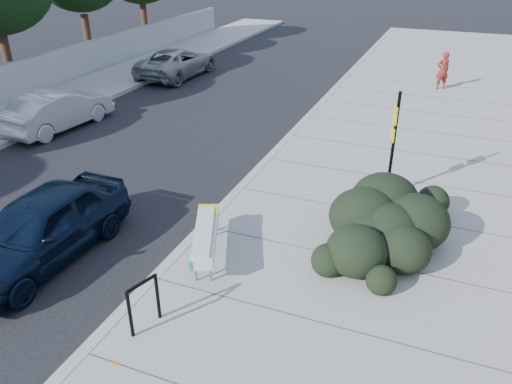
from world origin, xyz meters
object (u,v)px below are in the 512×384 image
sedan_navy (41,228)px  suv_silver (177,62)px  pedestrian (443,70)px  wagon_silver (58,110)px  bike_rack (143,300)px  bench (205,235)px  sign_post (393,139)px

sedan_navy → suv_silver: (-4.82, 13.68, -0.07)m
pedestrian → wagon_silver: bearing=5.8°
suv_silver → pedestrian: 11.51m
bike_rack → suv_silver: bearing=135.7°
bench → sedan_navy: 3.27m
sedan_navy → suv_silver: sedan_navy is taller
sedan_navy → sign_post: bearing=41.3°
sedan_navy → wagon_silver: bearing=130.3°
bike_rack → sedan_navy: sedan_navy is taller
bench → wagon_silver: bearing=124.9°
sign_post → suv_silver: size_ratio=0.57×
suv_silver → sign_post: bearing=143.1°
bench → sedan_navy: bearing=175.8°
bike_rack → pedestrian: 16.89m
suv_silver → sedan_navy: bearing=111.2°
pedestrian → sign_post: bearing=53.9°
sign_post → bike_rack: bearing=-137.7°
bike_rack → suv_silver: 16.76m
wagon_silver → pedestrian: size_ratio=2.60×
bike_rack → sedan_navy: bearing=178.1°
sedan_navy → wagon_silver: 7.92m
sedan_navy → pedestrian: 16.78m
wagon_silver → pedestrian: bearing=-135.8°
pedestrian → suv_silver: bearing=-24.2°
wagon_silver → suv_silver: bearing=-86.0°
sedan_navy → wagon_silver: sedan_navy is taller
bench → suv_silver: (-7.92, 12.62, -0.01)m
wagon_silver → suv_silver: wagon_silver is taller
wagon_silver → bench: bearing=153.2°
bench → sign_post: 5.02m
bike_rack → sedan_navy: size_ratio=0.22×
bike_rack → wagon_silver: bearing=155.7°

